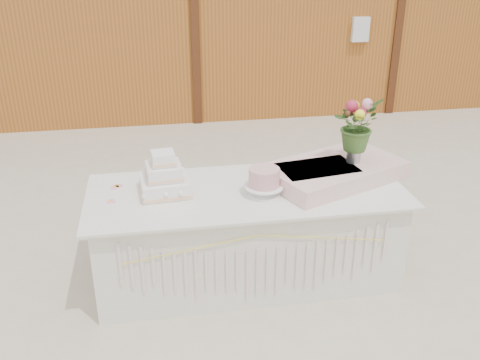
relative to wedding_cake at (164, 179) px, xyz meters
name	(u,v)px	position (x,y,z in m)	size (l,w,h in m)	color
ground	(246,275)	(0.61, -0.06, -0.88)	(80.00, 80.00, 0.00)	beige
cake_table	(247,234)	(0.61, -0.07, -0.49)	(2.40, 1.00, 0.77)	white
wedding_cake	(164,179)	(0.00, 0.00, 0.00)	(0.39, 0.39, 0.32)	white
pink_cake_stand	(264,180)	(0.72, -0.16, 0.01)	(0.29, 0.29, 0.21)	white
satin_runner	(334,171)	(1.33, 0.02, -0.04)	(1.06, 0.61, 0.13)	#FFD2CD
flower_vase	(354,153)	(1.48, 0.03, 0.10)	(0.11, 0.11, 0.15)	#A7A7AC
bouquet	(357,119)	(1.48, 0.03, 0.38)	(0.36, 0.32, 0.40)	#3C6127
loose_flowers	(117,194)	(-0.36, 0.02, -0.10)	(0.13, 0.32, 0.02)	pink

